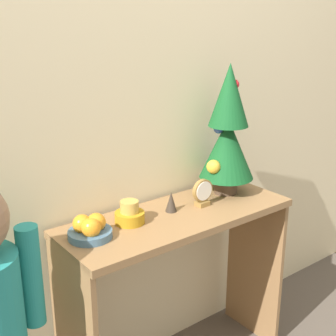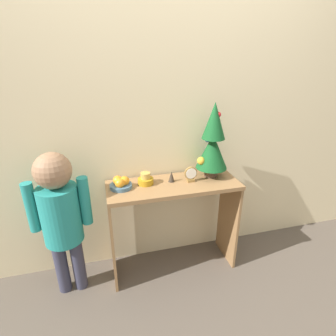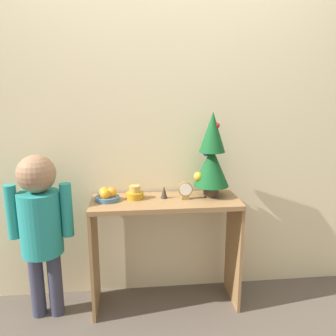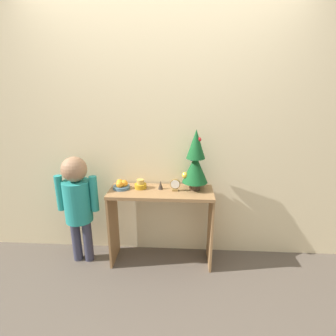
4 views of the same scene
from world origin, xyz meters
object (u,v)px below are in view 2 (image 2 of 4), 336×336
child_figure (60,211)px  mini_tree (213,142)px  figurine (171,176)px  singing_bowl (146,180)px  desk_clock (191,174)px  fruit_bowl (121,183)px

child_figure → mini_tree: bearing=4.6°
child_figure → figurine: bearing=5.3°
singing_bowl → desk_clock: (0.33, -0.04, 0.02)m
figurine → child_figure: (-0.78, -0.07, -0.13)m
mini_tree → singing_bowl: 0.56m
fruit_bowl → child_figure: size_ratio=0.15×
fruit_bowl → singing_bowl: (0.18, 0.02, -0.00)m
mini_tree → figurine: (-0.32, -0.02, -0.24)m
fruit_bowl → singing_bowl: singing_bowl is taller
desk_clock → figurine: desk_clock is taller
singing_bowl → mini_tree: bearing=0.9°
singing_bowl → figurine: 0.19m
singing_bowl → child_figure: child_figure is taller
fruit_bowl → figurine: (0.37, 0.01, 0.01)m
mini_tree → fruit_bowl: size_ratio=3.60×
mini_tree → singing_bowl: size_ratio=5.00×
desk_clock → figurine: size_ratio=1.40×
mini_tree → child_figure: mini_tree is taller
singing_bowl → child_figure: 0.61m
singing_bowl → figurine: singing_bowl is taller
singing_bowl → figurine: (0.19, -0.01, 0.01)m
singing_bowl → figurine: bearing=-2.7°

